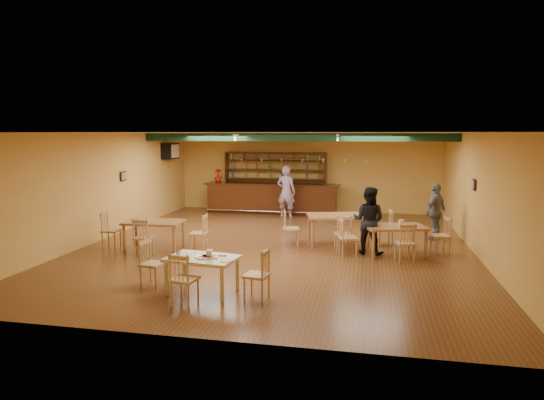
% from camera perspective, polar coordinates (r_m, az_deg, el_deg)
% --- Properties ---
extents(floor, '(12.00, 12.00, 0.00)m').
position_cam_1_polar(floor, '(12.91, 0.64, -5.45)').
color(floor, '#593619').
rests_on(floor, ground).
extents(ceiling_beam, '(10.00, 0.30, 0.25)m').
position_cam_1_polar(ceiling_beam, '(15.32, 2.64, 7.47)').
color(ceiling_beam, black).
rests_on(ceiling_beam, ceiling).
extents(track_rail_left, '(0.05, 2.50, 0.05)m').
position_cam_1_polar(track_rail_left, '(16.28, -3.35, 7.74)').
color(track_rail_left, silver).
rests_on(track_rail_left, ceiling).
extents(track_rail_right, '(0.05, 2.50, 0.05)m').
position_cam_1_polar(track_rail_right, '(15.77, 8.06, 7.67)').
color(track_rail_right, silver).
rests_on(track_rail_right, ceiling).
extents(ac_unit, '(0.34, 0.70, 0.48)m').
position_cam_1_polar(ac_unit, '(18.03, -11.98, 5.72)').
color(ac_unit, silver).
rests_on(ac_unit, wall_left).
extents(picture_left, '(0.04, 0.34, 0.28)m').
position_cam_1_polar(picture_left, '(15.27, -17.27, 2.73)').
color(picture_left, black).
rests_on(picture_left, wall_left).
extents(picture_right, '(0.04, 0.34, 0.28)m').
position_cam_1_polar(picture_right, '(13.16, 22.87, 1.69)').
color(picture_right, black).
rests_on(picture_right, wall_right).
extents(bar_counter, '(5.10, 0.85, 1.13)m').
position_cam_1_polar(bar_counter, '(18.01, -0.01, 0.19)').
color(bar_counter, '#38190B').
rests_on(bar_counter, ground).
extents(back_bar_hutch, '(3.94, 0.40, 2.28)m').
position_cam_1_polar(back_bar_hutch, '(18.56, 0.38, 2.20)').
color(back_bar_hutch, '#38190B').
rests_on(back_bar_hutch, ground).
extents(poinsettia, '(0.37, 0.37, 0.51)m').
position_cam_1_polar(poinsettia, '(18.45, -6.42, 2.89)').
color(poinsettia, '#AC170F').
rests_on(poinsettia, bar_counter).
extents(dining_table_b, '(1.82, 1.33, 0.82)m').
position_cam_1_polar(dining_table_b, '(13.07, 7.85, -3.53)').
color(dining_table_b, '#A06738').
rests_on(dining_table_b, ground).
extents(dining_table_c, '(1.53, 0.97, 0.74)m').
position_cam_1_polar(dining_table_c, '(12.83, -13.79, -4.08)').
color(dining_table_c, '#A06738').
rests_on(dining_table_c, ground).
extents(dining_table_d, '(1.64, 1.25, 0.73)m').
position_cam_1_polar(dining_table_d, '(12.28, 14.36, -4.66)').
color(dining_table_d, '#A06738').
rests_on(dining_table_d, ground).
extents(near_table, '(1.40, 1.01, 0.69)m').
position_cam_1_polar(near_table, '(9.22, -8.24, -8.79)').
color(near_table, '#C4B484').
rests_on(near_table, ground).
extents(pizza_tray, '(0.46, 0.46, 0.01)m').
position_cam_1_polar(pizza_tray, '(9.09, -7.74, -6.70)').
color(pizza_tray, silver).
rests_on(pizza_tray, near_table).
extents(parmesan_shaker, '(0.08, 0.08, 0.11)m').
position_cam_1_polar(parmesan_shaker, '(9.13, -11.06, -6.41)').
color(parmesan_shaker, '#EAE5C6').
rests_on(parmesan_shaker, near_table).
extents(napkin_stack, '(0.22, 0.19, 0.03)m').
position_cam_1_polar(napkin_stack, '(9.19, -5.99, -6.47)').
color(napkin_stack, white).
rests_on(napkin_stack, near_table).
extents(pizza_server, '(0.25, 0.32, 0.00)m').
position_cam_1_polar(pizza_server, '(9.09, -6.81, -6.63)').
color(pizza_server, silver).
rests_on(pizza_server, pizza_tray).
extents(side_plate, '(0.25, 0.25, 0.01)m').
position_cam_1_polar(side_plate, '(8.80, -5.56, -7.18)').
color(side_plate, white).
rests_on(side_plate, near_table).
extents(patron_bar, '(0.74, 0.55, 1.86)m').
position_cam_1_polar(patron_bar, '(17.03, 1.70, 0.98)').
color(patron_bar, '#754596').
rests_on(patron_bar, ground).
extents(patron_right_a, '(0.96, 0.84, 1.68)m').
position_cam_1_polar(patron_right_a, '(12.18, 11.40, -2.38)').
color(patron_right_a, black).
rests_on(patron_right_a, ground).
extents(patron_right_b, '(0.87, 1.00, 1.62)m').
position_cam_1_polar(patron_right_b, '(14.27, 18.86, -1.28)').
color(patron_right_b, slate).
rests_on(patron_right_b, ground).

